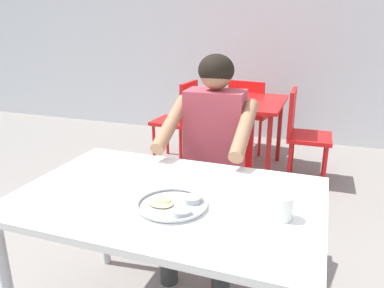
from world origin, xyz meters
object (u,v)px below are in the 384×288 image
Objects in this scene: drinking_cup at (282,207)px; table_background_red at (238,108)px; chair_red_right at (302,129)px; chair_red_far at (249,110)px; chair_foreground at (220,168)px; diner_foreground at (211,145)px; thali_tray at (173,204)px; table_foreground at (168,209)px; chair_red_left at (180,116)px.

drinking_cup is 2.29m from table_background_red.
chair_red_right is 0.88m from chair_red_far.
chair_foreground is at bearing -84.37° from chair_red_far.
table_background_red is 1.07× the size of chair_red_far.
diner_foreground is (0.01, -0.22, 0.23)m from chair_foreground.
thali_tray is 0.42m from drinking_cup.
drinking_cup is 2.15m from chair_red_right.
drinking_cup is (0.48, -0.04, 0.12)m from table_foreground.
drinking_cup is (0.41, 0.05, 0.04)m from thali_tray.
chair_red_left is at bearing 178.47° from table_background_red.
chair_red_right is at bearing 80.81° from thali_tray.
chair_foreground is at bearing 94.50° from thali_tray.
chair_red_left reaches higher than table_foreground.
chair_red_left is 1.22m from chair_red_right.
thali_tray is at bearing -69.05° from chair_red_left.
table_background_red is at bearing 107.00° from drinking_cup.
chair_foreground is 1.52m from chair_red_left.
chair_red_far reaches higher than table_background_red.
chair_foreground is at bearing -81.93° from table_background_red.
drinking_cup is 0.84m from diner_foreground.
chair_red_left is 0.82m from chair_red_far.
table_foreground is at bearing -89.23° from chair_foreground.
chair_red_far reaches higher than table_foreground.
chair_foreground is at bearing -109.27° from chair_red_right.
chair_red_far is at bearing 134.25° from chair_red_right.
thali_tray is 0.35× the size of chair_red_far.
chair_red_left is (-0.79, 1.30, -0.03)m from chair_foreground.
thali_tray is at bearing -172.66° from drinking_cup.
table_foreground is 0.87m from chair_foreground.
drinking_cup is at bearing -59.94° from chair_red_left.
drinking_cup is at bearing -5.26° from table_foreground.
table_background_red is (-0.67, 2.19, -0.15)m from drinking_cup.
chair_red_right is at bearing 73.72° from diner_foreground.
chair_red_left is at bearing 120.06° from drinking_cup.
chair_red_right reaches higher than drinking_cup.
table_background_red is (-0.19, 2.14, -0.03)m from table_foreground.
thali_tray is 2.84m from chair_red_far.
chair_red_right is at bearing -5.18° from table_background_red.
table_foreground is 1.50× the size of chair_red_left.
chair_foreground is 1.06× the size of chair_red_left.
table_background_red is 0.63m from chair_red_right.
diner_foreground is at bearing -106.28° from chair_red_right.
diner_foreground reaches higher than chair_red_left.
chair_red_far reaches higher than thali_tray.
diner_foreground is at bearing -88.63° from chair_foreground.
chair_foreground reaches higher than thali_tray.
table_foreground is 13.74× the size of drinking_cup.
table_background_red is 1.03× the size of chair_red_right.
chair_red_right is at bearing 91.56° from drinking_cup.
chair_red_left is at bearing 121.27° from chair_foreground.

